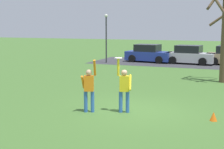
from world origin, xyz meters
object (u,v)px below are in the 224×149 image
at_px(person_catcher, 124,87).
at_px(parked_car_silver, 190,55).
at_px(person_defender, 89,87).
at_px(frisbee_disc, 118,58).
at_px(lamppost_by_lot, 106,33).
at_px(parked_car_blue, 149,54).
at_px(field_cone_orange, 214,116).

bearing_deg(person_catcher, parked_car_silver, -109.34).
distance_m(person_defender, frisbee_disc, 1.57).
bearing_deg(lamppost_by_lot, person_defender, -69.48).
height_order(frisbee_disc, lamppost_by_lot, lamppost_by_lot).
distance_m(person_defender, parked_car_silver, 17.66).
bearing_deg(parked_car_blue, person_defender, -76.23).
distance_m(person_defender, parked_car_blue, 17.84).
distance_m(person_catcher, frisbee_disc, 1.13).
xyz_separation_m(person_catcher, field_cone_orange, (3.28, 0.10, -0.82)).
bearing_deg(field_cone_orange, person_catcher, -178.27).
bearing_deg(parked_car_silver, lamppost_by_lot, -158.46).
distance_m(frisbee_disc, field_cone_orange, 3.99).
relative_size(parked_car_silver, field_cone_orange, 13.30).
height_order(frisbee_disc, parked_car_blue, frisbee_disc).
distance_m(parked_car_blue, lamppost_by_lot, 4.31).
distance_m(person_catcher, person_defender, 1.34).
bearing_deg(person_catcher, person_defender, 0.00).
height_order(lamppost_by_lot, field_cone_orange, lamppost_by_lot).
relative_size(frisbee_disc, lamppost_by_lot, 0.07).
relative_size(person_catcher, parked_car_blue, 0.49).
relative_size(frisbee_disc, field_cone_orange, 0.89).
height_order(person_defender, field_cone_orange, person_defender).
distance_m(parked_car_blue, field_cone_orange, 18.52).
distance_m(person_defender, field_cone_orange, 4.64).
height_order(frisbee_disc, field_cone_orange, frisbee_disc).
relative_size(person_defender, frisbee_disc, 7.16).
xyz_separation_m(person_catcher, parked_car_blue, (-3.79, 17.21, -0.25)).
xyz_separation_m(parked_car_silver, lamppost_by_lot, (-6.99, -1.99, 1.86)).
bearing_deg(frisbee_disc, lamppost_by_lot, 114.34).
height_order(parked_car_blue, field_cone_orange, parked_car_blue).
relative_size(parked_car_blue, lamppost_by_lot, 1.00).
xyz_separation_m(lamppost_by_lot, field_cone_orange, (10.39, -15.08, -2.43)).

